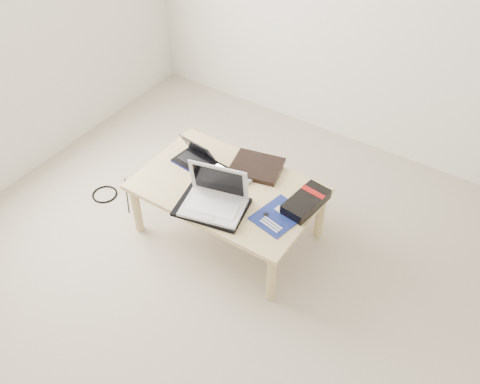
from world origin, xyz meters
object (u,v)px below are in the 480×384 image
Objects in this scene: coffee_table at (228,193)px; gpu_box at (306,202)px; white_laptop at (215,198)px; netbook at (195,157)px.

coffee_table is 3.45× the size of gpu_box.
white_laptop is 1.25× the size of gpu_box.
gpu_box is at bearing 34.56° from white_laptop.
white_laptop reaches higher than netbook.
coffee_table is 0.49m from gpu_box.
white_laptop is at bearing -77.42° from coffee_table.
coffee_table is 2.75× the size of white_laptop.
coffee_table is at bearing 102.58° from white_laptop.
gpu_box is (0.78, 0.03, -0.00)m from netbook.
coffee_table is 4.24× the size of netbook.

